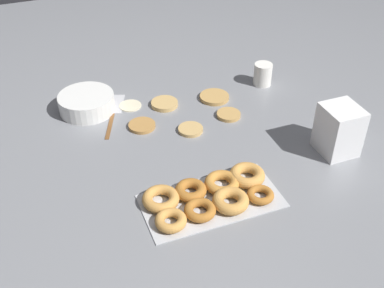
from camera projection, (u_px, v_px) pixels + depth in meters
The scene contains 12 objects.
ground_plane at pixel (189, 135), 1.66m from camera, with size 3.00×3.00×0.00m, color gray.
pancake_0 at pixel (142, 125), 1.69m from camera, with size 0.10×0.10×0.01m, color #B27F42.
pancake_1 at pixel (191, 129), 1.67m from camera, with size 0.09×0.09×0.01m, color tan.
pancake_2 at pixel (130, 105), 1.80m from camera, with size 0.08×0.08×0.01m, color beige.
pancake_3 at pixel (214, 97), 1.84m from camera, with size 0.11×0.11×0.01m, color tan.
pancake_4 at pixel (165, 104), 1.80m from camera, with size 0.10×0.10×0.02m, color tan.
pancake_5 at pixel (229, 115), 1.74m from camera, with size 0.09×0.09×0.01m, color tan.
donut_tray at pixel (211, 195), 1.39m from camera, with size 0.40×0.20×0.04m.
batter_bowl at pixel (87, 103), 1.76m from camera, with size 0.20×0.20×0.07m.
container_stack at pixel (339, 130), 1.54m from camera, with size 0.11×0.12×0.16m.
paper_cup at pixel (263, 74), 1.91m from camera, with size 0.07×0.07×0.09m.
spatula at pixel (114, 108), 1.79m from camera, with size 0.14×0.28×0.01m.
Camera 1 is at (-0.48, -1.25, 0.97)m, focal length 45.00 mm.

